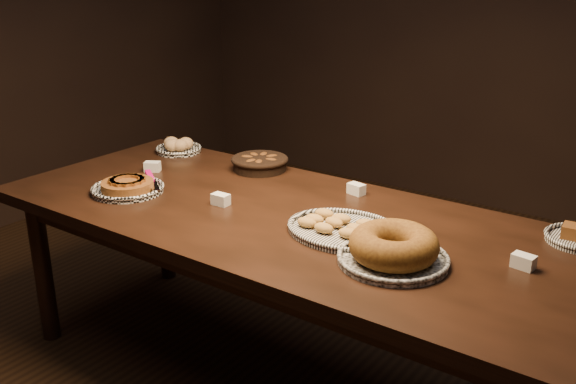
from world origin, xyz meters
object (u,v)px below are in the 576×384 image
Objects in this scene: apple_tart_plate at (128,187)px; madeleine_platter at (345,229)px; buffet_table at (284,231)px; bundt_cake_plate at (393,249)px.

madeleine_platter is (0.97, 0.15, -0.00)m from apple_tart_plate.
apple_tart_plate reaches higher than buffet_table.
bundt_cake_plate is (1.21, 0.04, 0.03)m from apple_tart_plate.
bundt_cake_plate reaches higher than buffet_table.
buffet_table is 5.55× the size of madeleine_platter.
bundt_cake_plate is (0.53, -0.14, 0.12)m from buffet_table.
buffet_table is 0.57m from bundt_cake_plate.
madeleine_platter is 0.27m from bundt_cake_plate.
buffet_table is 0.30m from madeleine_platter.
madeleine_platter is at bearing 3.03° from apple_tart_plate.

